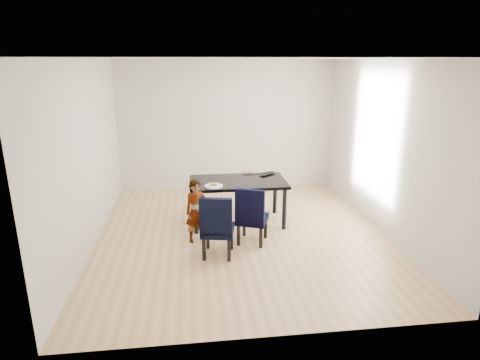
{
  "coord_description": "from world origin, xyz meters",
  "views": [
    {
      "loc": [
        -0.74,
        -5.86,
        2.68
      ],
      "look_at": [
        0.0,
        0.2,
        0.85
      ],
      "focal_mm": 30.0,
      "sensor_mm": 36.0,
      "label": 1
    }
  ],
  "objects": [
    {
      "name": "ceiling",
      "position": [
        0.0,
        0.0,
        2.71
      ],
      "size": [
        4.5,
        5.0,
        0.01
      ],
      "primitive_type": "cube",
      "color": "white",
      "rests_on": "wall_back"
    },
    {
      "name": "laptop",
      "position": [
        0.53,
        0.85,
        0.76
      ],
      "size": [
        0.38,
        0.36,
        0.03
      ],
      "primitive_type": "imported",
      "rotation": [
        0.0,
        0.0,
        3.78
      ],
      "color": "black",
      "rests_on": "dining_table"
    },
    {
      "name": "dining_table",
      "position": [
        0.0,
        0.5,
        0.38
      ],
      "size": [
        1.6,
        0.9,
        0.75
      ],
      "primitive_type": "cube",
      "color": "black",
      "rests_on": "floor"
    },
    {
      "name": "chair_left",
      "position": [
        -0.42,
        -0.65,
        0.46
      ],
      "size": [
        0.52,
        0.53,
        0.92
      ],
      "primitive_type": "cube",
      "rotation": [
        0.0,
        0.0,
        -0.19
      ],
      "color": "black",
      "rests_on": "floor"
    },
    {
      "name": "wall_left",
      "position": [
        -2.25,
        0.0,
        1.35
      ],
      "size": [
        0.01,
        5.0,
        2.7
      ],
      "primitive_type": "cube",
      "color": "silver",
      "rests_on": "ground"
    },
    {
      "name": "wall_back",
      "position": [
        0.0,
        2.5,
        1.35
      ],
      "size": [
        4.5,
        0.01,
        2.7
      ],
      "primitive_type": "cube",
      "color": "silver",
      "rests_on": "ground"
    },
    {
      "name": "plate",
      "position": [
        -0.42,
        0.23,
        0.76
      ],
      "size": [
        0.38,
        0.38,
        0.02
      ],
      "primitive_type": "cylinder",
      "rotation": [
        0.0,
        0.0,
        -0.36
      ],
      "color": "white",
      "rests_on": "dining_table"
    },
    {
      "name": "chair_right",
      "position": [
        0.13,
        -0.28,
        0.45
      ],
      "size": [
        0.57,
        0.58,
        0.9
      ],
      "primitive_type": "cube",
      "rotation": [
        0.0,
        0.0,
        -0.38
      ],
      "color": "black",
      "rests_on": "floor"
    },
    {
      "name": "child",
      "position": [
        -0.71,
        -0.15,
        0.49
      ],
      "size": [
        0.42,
        0.35,
        0.97
      ],
      "primitive_type": "imported",
      "rotation": [
        0.0,
        0.0,
        0.37
      ],
      "color": "#FB5815",
      "rests_on": "floor"
    },
    {
      "name": "wall_front",
      "position": [
        0.0,
        -2.5,
        1.35
      ],
      "size": [
        4.5,
        0.01,
        2.7
      ],
      "primitive_type": "cube",
      "color": "silver",
      "rests_on": "ground"
    },
    {
      "name": "cable_tangle",
      "position": [
        0.22,
        0.81,
        0.75
      ],
      "size": [
        0.19,
        0.19,
        0.01
      ],
      "primitive_type": "torus",
      "rotation": [
        0.0,
        0.0,
        0.42
      ],
      "color": "black",
      "rests_on": "dining_table"
    },
    {
      "name": "floor",
      "position": [
        0.0,
        0.0,
        -0.01
      ],
      "size": [
        4.5,
        5.0,
        0.01
      ],
      "primitive_type": "cube",
      "color": "tan",
      "rests_on": "ground"
    },
    {
      "name": "wall_right",
      "position": [
        2.25,
        0.0,
        1.35
      ],
      "size": [
        0.01,
        5.0,
        2.7
      ],
      "primitive_type": "cube",
      "color": "silver",
      "rests_on": "ground"
    },
    {
      "name": "sandwich",
      "position": [
        -0.42,
        0.23,
        0.79
      ],
      "size": [
        0.13,
        0.07,
        0.05
      ],
      "primitive_type": "ellipsoid",
      "rotation": [
        0.0,
        0.0,
        -0.04
      ],
      "color": "olive",
      "rests_on": "plate"
    }
  ]
}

